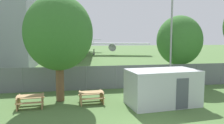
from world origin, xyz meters
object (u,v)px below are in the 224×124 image
picnic_bench_open_grass (30,100)px  tree_behind_benches (59,33)px  portable_cabin (162,87)px  tree_left_of_cabin (179,41)px  picnic_bench_near_cabin (91,96)px  airplane (84,42)px

picnic_bench_open_grass → tree_behind_benches: size_ratio=0.24×
portable_cabin → tree_left_of_cabin: bearing=49.6°
picnic_bench_near_cabin → picnic_bench_open_grass: (-3.87, -0.27, 0.00)m
airplane → picnic_bench_near_cabin: (-1.75, -39.78, -3.04)m
picnic_bench_near_cabin → tree_behind_benches: size_ratio=0.24×
portable_cabin → picnic_bench_near_cabin: 4.76m
airplane → picnic_bench_open_grass: airplane is taller
airplane → picnic_bench_open_grass: bearing=-1.3°
picnic_bench_open_grass → tree_behind_benches: 4.73m
airplane → portable_cabin: airplane is taller
airplane → portable_cabin: (2.79, -41.04, -2.35)m
picnic_bench_near_cabin → tree_behind_benches: (-2.09, 0.91, 4.22)m
picnic_bench_open_grass → tree_behind_benches: bearing=33.6°
airplane → tree_left_of_cabin: airplane is taller
tree_behind_benches → tree_left_of_cabin: bearing=19.5°
picnic_bench_near_cabin → picnic_bench_open_grass: same height
portable_cabin → airplane: bearing=88.4°
airplane → picnic_bench_near_cabin: 39.93m
picnic_bench_near_cabin → tree_behind_benches: bearing=156.3°
picnic_bench_open_grass → picnic_bench_near_cabin: bearing=4.0°
portable_cabin → picnic_bench_near_cabin: bearing=159.0°
picnic_bench_near_cabin → picnic_bench_open_grass: size_ratio=0.98×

